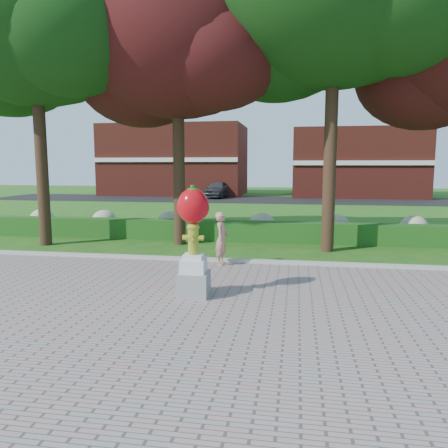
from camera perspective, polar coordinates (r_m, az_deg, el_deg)
name	(u,v)px	position (r m, az deg, el deg)	size (l,w,h in m)	color
ground	(195,290)	(10.76, -3.83, -8.58)	(100.00, 100.00, 0.00)	#1B5A16
walkway	(135,361)	(7.16, -11.53, -17.18)	(40.00, 14.00, 0.04)	gray
curb	(217,260)	(13.59, -0.92, -4.79)	(40.00, 0.18, 0.15)	#ADADA5
lawn_hedge	(235,231)	(17.41, 1.45, -0.93)	(24.00, 0.70, 0.80)	#144714
hydrangea_row	(252,224)	(18.31, 3.66, -0.04)	(20.10, 1.10, 0.99)	#A7B288
street	(269,200)	(38.24, 5.85, 3.17)	(50.00, 8.00, 0.02)	black
building_left	(176,160)	(45.76, -6.32, 8.28)	(14.00, 8.00, 7.00)	maroon
building_right	(356,163)	(44.40, 16.87, 7.63)	(12.00, 8.00, 6.40)	maroon
tree_far_left	(33,26)	(18.55, -23.71, 22.56)	(9.00, 7.68, 11.66)	black
tree_mid_left	(175,47)	(17.28, -6.39, 22.01)	(8.25, 7.04, 10.69)	black
hydrant_sculpture	(193,238)	(9.86, -4.04, -1.85)	(0.74, 0.72, 2.54)	gray
woman	(222,239)	(13.02, -0.30, -1.91)	(0.58, 0.38, 1.60)	tan
parked_car	(218,189)	(40.50, -0.78, 4.58)	(1.85, 4.59, 1.56)	#3E4145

